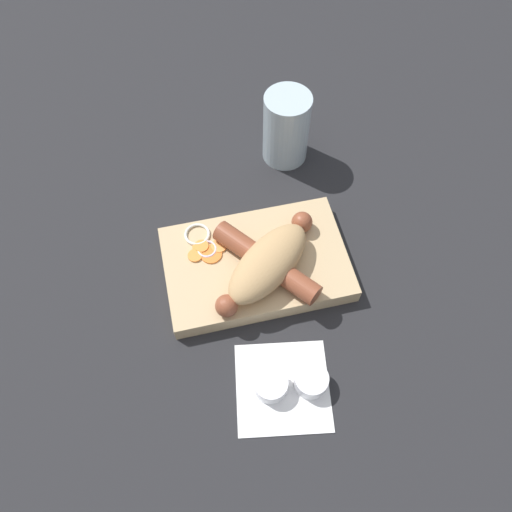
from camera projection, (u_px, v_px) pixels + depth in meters
name	position (u px, v px, depth m)	size (l,w,h in m)	color
ground_plane	(256.00, 269.00, 0.78)	(3.00, 3.00, 0.00)	#232326
food_tray	(256.00, 264.00, 0.76)	(0.28, 0.18, 0.03)	tan
bread_roll	(268.00, 263.00, 0.72)	(0.17, 0.15, 0.05)	tan
sausage	(266.00, 262.00, 0.73)	(0.17, 0.16, 0.03)	brown
pickled_veggies	(203.00, 244.00, 0.76)	(0.07, 0.08, 0.00)	#F99E4C
napkin	(283.00, 387.00, 0.68)	(0.15, 0.15, 0.00)	white
condiment_cup_near	(271.00, 385.00, 0.67)	(0.05, 0.05, 0.03)	white
condiment_cup_far	(311.00, 381.00, 0.67)	(0.05, 0.05, 0.03)	white
drink_glass	(286.00, 128.00, 0.84)	(0.08, 0.08, 0.13)	silver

